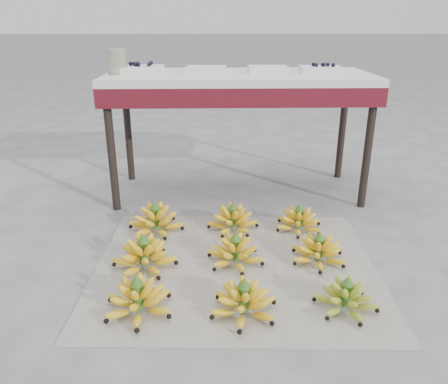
{
  "coord_description": "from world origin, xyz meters",
  "views": [
    {
      "loc": [
        -0.16,
        -1.7,
        1.05
      ],
      "look_at": [
        -0.11,
        0.23,
        0.27
      ],
      "focal_mm": 35.0,
      "sensor_mm": 36.0,
      "label": 1
    }
  ],
  "objects_px": {
    "bunch_back_left": "(156,221)",
    "bunch_back_center": "(233,220)",
    "bunch_front_right": "(346,298)",
    "bunch_mid_center": "(235,253)",
    "newspaper_mat": "(236,267)",
    "bunch_mid_right": "(318,251)",
    "tray_right": "(268,69)",
    "bunch_front_center": "(244,302)",
    "tray_far_right": "(321,69)",
    "glass_jar": "(117,62)",
    "tray_left": "(206,70)",
    "bunch_mid_left": "(145,256)",
    "bunch_back_right": "(299,221)",
    "vendor_table": "(239,88)",
    "bunch_front_left": "(138,300)",
    "tray_far_left": "(142,69)"
  },
  "relations": [
    {
      "from": "bunch_back_left",
      "to": "bunch_back_center",
      "type": "height_order",
      "value": "bunch_back_left"
    },
    {
      "from": "bunch_front_right",
      "to": "bunch_mid_center",
      "type": "xyz_separation_m",
      "value": [
        -0.4,
        0.35,
        0.0
      ]
    },
    {
      "from": "newspaper_mat",
      "to": "bunch_mid_right",
      "type": "bearing_deg",
      "value": 4.88
    },
    {
      "from": "bunch_back_left",
      "to": "tray_right",
      "type": "relative_size",
      "value": 1.52
    },
    {
      "from": "bunch_front_center",
      "to": "bunch_mid_center",
      "type": "relative_size",
      "value": 0.84
    },
    {
      "from": "newspaper_mat",
      "to": "bunch_front_right",
      "type": "height_order",
      "value": "bunch_front_right"
    },
    {
      "from": "tray_far_right",
      "to": "glass_jar",
      "type": "bearing_deg",
      "value": -178.73
    },
    {
      "from": "bunch_front_right",
      "to": "bunch_back_left",
      "type": "relative_size",
      "value": 0.91
    },
    {
      "from": "newspaper_mat",
      "to": "tray_left",
      "type": "xyz_separation_m",
      "value": [
        -0.13,
        0.95,
        0.76
      ]
    },
    {
      "from": "bunch_mid_left",
      "to": "bunch_back_right",
      "type": "relative_size",
      "value": 1.38
    },
    {
      "from": "bunch_back_center",
      "to": "bunch_back_left",
      "type": "bearing_deg",
      "value": -158.22
    },
    {
      "from": "bunch_mid_left",
      "to": "vendor_table",
      "type": "xyz_separation_m",
      "value": [
        0.46,
        0.92,
        0.59
      ]
    },
    {
      "from": "newspaper_mat",
      "to": "bunch_mid_left",
      "type": "xyz_separation_m",
      "value": [
        -0.4,
        0.0,
        0.06
      ]
    },
    {
      "from": "bunch_front_right",
      "to": "glass_jar",
      "type": "height_order",
      "value": "glass_jar"
    },
    {
      "from": "bunch_front_right",
      "to": "bunch_back_center",
      "type": "distance_m",
      "value": 0.8
    },
    {
      "from": "bunch_front_left",
      "to": "tray_far_right",
      "type": "distance_m",
      "value": 1.7
    },
    {
      "from": "bunch_back_right",
      "to": "tray_right",
      "type": "bearing_deg",
      "value": 95.41
    },
    {
      "from": "bunch_front_right",
      "to": "bunch_back_left",
      "type": "distance_m",
      "value": 1.05
    },
    {
      "from": "bunch_front_center",
      "to": "bunch_mid_center",
      "type": "height_order",
      "value": "bunch_front_center"
    },
    {
      "from": "tray_right",
      "to": "vendor_table",
      "type": "bearing_deg",
      "value": -170.45
    },
    {
      "from": "bunch_front_left",
      "to": "tray_right",
      "type": "bearing_deg",
      "value": 42.85
    },
    {
      "from": "tray_right",
      "to": "glass_jar",
      "type": "relative_size",
      "value": 1.68
    },
    {
      "from": "bunch_front_right",
      "to": "tray_right",
      "type": "xyz_separation_m",
      "value": [
        -0.17,
        1.27,
        0.71
      ]
    },
    {
      "from": "bunch_mid_right",
      "to": "bunch_mid_center",
      "type": "bearing_deg",
      "value": -177.46
    },
    {
      "from": "bunch_front_center",
      "to": "newspaper_mat",
      "type": "bearing_deg",
      "value": 86.37
    },
    {
      "from": "bunch_front_left",
      "to": "bunch_front_right",
      "type": "relative_size",
      "value": 1.09
    },
    {
      "from": "bunch_mid_center",
      "to": "glass_jar",
      "type": "height_order",
      "value": "glass_jar"
    },
    {
      "from": "bunch_front_center",
      "to": "bunch_back_right",
      "type": "height_order",
      "value": "bunch_front_center"
    },
    {
      "from": "bunch_front_right",
      "to": "tray_left",
      "type": "distance_m",
      "value": 1.55
    },
    {
      "from": "bunch_mid_center",
      "to": "bunch_front_center",
      "type": "bearing_deg",
      "value": -65.33
    },
    {
      "from": "tray_right",
      "to": "bunch_mid_left",
      "type": "bearing_deg",
      "value": -123.8
    },
    {
      "from": "tray_far_right",
      "to": "glass_jar",
      "type": "distance_m",
      "value": 1.18
    },
    {
      "from": "bunch_back_right",
      "to": "tray_far_right",
      "type": "height_order",
      "value": "tray_far_right"
    },
    {
      "from": "bunch_mid_center",
      "to": "bunch_back_right",
      "type": "relative_size",
      "value": 1.25
    },
    {
      "from": "bunch_back_center",
      "to": "tray_far_right",
      "type": "relative_size",
      "value": 1.37
    },
    {
      "from": "tray_left",
      "to": "bunch_front_left",
      "type": "bearing_deg",
      "value": -101.25
    },
    {
      "from": "bunch_back_center",
      "to": "bunch_back_right",
      "type": "distance_m",
      "value": 0.35
    },
    {
      "from": "bunch_back_center",
      "to": "bunch_back_right",
      "type": "relative_size",
      "value": 1.24
    },
    {
      "from": "newspaper_mat",
      "to": "glass_jar",
      "type": "bearing_deg",
      "value": 125.35
    },
    {
      "from": "tray_far_right",
      "to": "bunch_mid_left",
      "type": "bearing_deg",
      "value": -135.77
    },
    {
      "from": "tray_far_left",
      "to": "tray_right",
      "type": "xyz_separation_m",
      "value": [
        0.74,
        0.01,
        -0.0
      ]
    },
    {
      "from": "bunch_back_center",
      "to": "bunch_mid_left",
      "type": "bearing_deg",
      "value": -117.36
    },
    {
      "from": "bunch_front_left",
      "to": "bunch_front_right",
      "type": "xyz_separation_m",
      "value": [
        0.79,
        -0.0,
        -0.01
      ]
    },
    {
      "from": "bunch_front_center",
      "to": "bunch_mid_left",
      "type": "xyz_separation_m",
      "value": [
        -0.42,
        0.34,
        0.0
      ]
    },
    {
      "from": "newspaper_mat",
      "to": "glass_jar",
      "type": "distance_m",
      "value": 1.36
    },
    {
      "from": "bunch_back_right",
      "to": "tray_left",
      "type": "bearing_deg",
      "value": 123.26
    },
    {
      "from": "bunch_front_center",
      "to": "glass_jar",
      "type": "xyz_separation_m",
      "value": [
        -0.65,
        1.23,
        0.75
      ]
    },
    {
      "from": "bunch_front_left",
      "to": "tray_left",
      "type": "bearing_deg",
      "value": 57.5
    },
    {
      "from": "bunch_mid_center",
      "to": "glass_jar",
      "type": "relative_size",
      "value": 2.45
    },
    {
      "from": "bunch_front_center",
      "to": "glass_jar",
      "type": "bearing_deg",
      "value": 111.89
    }
  ]
}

